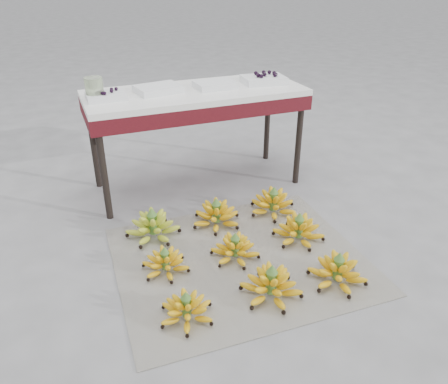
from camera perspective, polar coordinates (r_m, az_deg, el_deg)
name	(u,v)px	position (r m, az deg, el deg)	size (l,w,h in m)	color
ground	(242,260)	(2.30, 2.40, -8.87)	(60.00, 60.00, 0.00)	slate
newspaper_mat	(240,260)	(2.29, 2.06, -8.82)	(1.25, 1.05, 0.01)	beige
bunch_front_left	(187,309)	(1.94, -4.92, -15.03)	(0.27, 0.27, 0.15)	#FECF00
bunch_front_center	(271,285)	(2.05, 6.18, -12.01)	(0.34, 0.34, 0.17)	#FECF00
bunch_front_right	(337,272)	(2.18, 14.60, -10.03)	(0.30, 0.30, 0.17)	#FECF00
bunch_mid_left	(165,263)	(2.20, -7.66, -9.16)	(0.29, 0.29, 0.15)	#FECF00
bunch_mid_center	(235,249)	(2.27, 1.44, -7.48)	(0.31, 0.31, 0.15)	#FECF00
bunch_mid_right	(298,230)	(2.44, 9.70, -4.96)	(0.32, 0.32, 0.17)	#FECF00
bunch_back_left	(153,227)	(2.47, -9.27, -4.50)	(0.38, 0.38, 0.18)	#91AE2A
bunch_back_center	(216,215)	(2.54, -1.00, -3.07)	(0.35, 0.35, 0.17)	#FECF00
bunch_back_right	(273,204)	(2.68, 6.45, -1.54)	(0.34, 0.34, 0.18)	#FECF00
vendor_table	(196,102)	(2.84, -3.73, 11.69)	(1.38, 0.55, 0.66)	black
tray_far_left	(106,96)	(2.69, -15.14, 12.02)	(0.23, 0.16, 0.06)	white
tray_left	(158,89)	(2.78, -8.58, 13.17)	(0.30, 0.24, 0.04)	white
tray_right	(215,85)	(2.86, -1.17, 13.83)	(0.26, 0.19, 0.04)	white
tray_far_right	(264,79)	(2.99, 5.22, 14.45)	(0.29, 0.23, 0.07)	white
glass_jar	(94,89)	(2.69, -16.57, 12.80)	(0.10, 0.10, 0.13)	beige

